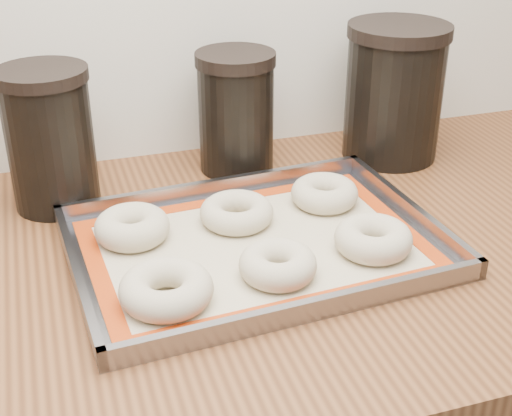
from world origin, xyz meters
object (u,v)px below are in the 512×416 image
object	(u,v)px
bagel_back_right	(324,193)
bagel_back_left	(132,227)
canister_right	(394,92)
bagel_back_mid	(237,212)
baking_tray	(256,245)
bagel_front_right	(373,239)
canister_left	(50,139)
bagel_front_mid	(278,264)
bagel_front_left	(166,289)
canister_mid	(236,112)

from	to	relation	value
bagel_back_right	bagel_back_left	bearing A→B (deg)	-176.63
canister_right	bagel_back_mid	bearing A→B (deg)	-153.33
baking_tray	bagel_back_mid	size ratio (longest dim) A/B	4.85
bagel_front_right	canister_left	xyz separation A→B (m)	(-0.37, 0.26, 0.08)
baking_tray	bagel_front_mid	bearing A→B (deg)	-87.59
canister_right	bagel_front_right	bearing A→B (deg)	-120.59
bagel_front_mid	bagel_back_mid	xyz separation A→B (m)	(-0.01, 0.14, -0.00)
bagel_front_left	bagel_back_right	bearing A→B (deg)	32.71
bagel_back_mid	canister_mid	distance (m)	0.20
bagel_front_left	baking_tray	bearing A→B (deg)	32.95
bagel_front_right	canister_mid	distance (m)	0.32
bagel_front_mid	bagel_front_left	bearing A→B (deg)	-175.36
bagel_front_left	canister_right	xyz separation A→B (m)	(0.43, 0.31, 0.09)
canister_right	baking_tray	bearing A→B (deg)	-143.71
bagel_back_mid	canister_right	world-z (taller)	canister_right
bagel_back_right	canister_right	size ratio (longest dim) A/B	0.44
bagel_front_right	bagel_back_right	xyz separation A→B (m)	(-0.01, 0.14, -0.00)
bagel_front_right	bagel_back_right	bearing A→B (deg)	93.81
bagel_back_left	bagel_back_mid	world-z (taller)	bagel_back_left
bagel_back_left	canister_left	xyz separation A→B (m)	(-0.08, 0.14, 0.08)
bagel_front_left	canister_right	size ratio (longest dim) A/B	0.49
baking_tray	bagel_back_left	bearing A→B (deg)	156.16
bagel_front_mid	bagel_back_left	distance (m)	0.20
bagel_back_left	canister_right	xyz separation A→B (m)	(0.45, 0.16, 0.09)
baking_tray	bagel_back_left	distance (m)	0.16
bagel_back_left	canister_mid	world-z (taller)	canister_mid
bagel_back_right	canister_left	distance (m)	0.39
canister_mid	canister_right	size ratio (longest dim) A/B	0.86
bagel_front_mid	bagel_front_right	xyz separation A→B (m)	(0.13, 0.02, 0.00)
canister_mid	canister_right	xyz separation A→B (m)	(0.25, -0.03, 0.01)
bagel_front_right	canister_left	bearing A→B (deg)	144.36
baking_tray	bagel_front_right	xyz separation A→B (m)	(0.14, -0.06, 0.02)
bagel_front_mid	bagel_front_right	size ratio (longest dim) A/B	0.95
baking_tray	bagel_front_right	world-z (taller)	bagel_front_right
baking_tray	bagel_front_left	bearing A→B (deg)	-147.05
bagel_front_left	canister_left	distance (m)	0.32
canister_left	bagel_front_mid	bearing A→B (deg)	-50.34
baking_tray	bagel_front_right	size ratio (longest dim) A/B	4.89
canister_left	canister_right	size ratio (longest dim) A/B	0.93
bagel_back_left	bagel_back_mid	distance (m)	0.14
bagel_front_mid	bagel_back_right	bearing A→B (deg)	51.45
baking_tray	bagel_front_right	bearing A→B (deg)	-22.27
bagel_back_right	bagel_front_mid	bearing A→B (deg)	-128.55
bagel_front_left	canister_mid	world-z (taller)	canister_mid
bagel_back_left	bagel_front_left	bearing A→B (deg)	-84.61
bagel_back_right	bagel_back_mid	bearing A→B (deg)	-173.78
bagel_front_right	bagel_back_right	size ratio (longest dim) A/B	1.04
baking_tray	bagel_back_right	size ratio (longest dim) A/B	5.07
bagel_back_mid	canister_left	distance (m)	0.28
baking_tray	canister_right	xyz separation A→B (m)	(0.30, 0.22, 0.10)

